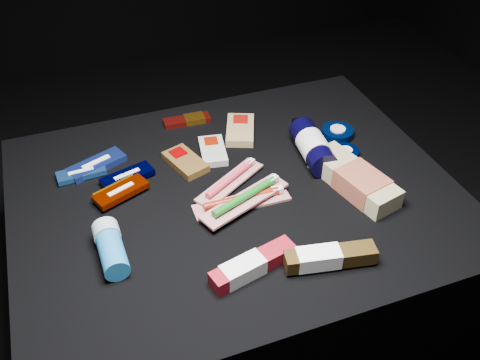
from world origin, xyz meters
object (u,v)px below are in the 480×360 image
object	(u,v)px
bodywash_bottle	(355,180)
deodorant_stick	(111,248)
lotion_bottle	(313,146)
toothpaste_carton_red	(250,267)

from	to	relation	value
bodywash_bottle	deodorant_stick	world-z (taller)	deodorant_stick
lotion_bottle	toothpaste_carton_red	xyz separation A→B (m)	(-0.27, -0.29, -0.02)
deodorant_stick	toothpaste_carton_red	distance (m)	0.27
deodorant_stick	lotion_bottle	bearing A→B (deg)	15.58
bodywash_bottle	toothpaste_carton_red	size ratio (longest dim) A/B	1.35
bodywash_bottle	lotion_bottle	bearing A→B (deg)	92.54
bodywash_bottle	toothpaste_carton_red	bearing A→B (deg)	-167.77
lotion_bottle	deodorant_stick	xyz separation A→B (m)	(-0.51, -0.15, -0.01)
lotion_bottle	deodorant_stick	distance (m)	0.53
lotion_bottle	bodywash_bottle	bearing A→B (deg)	-67.86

